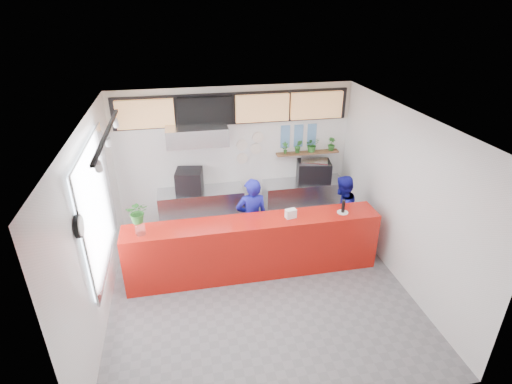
# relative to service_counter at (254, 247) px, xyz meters

# --- Properties ---
(floor) EXTENTS (5.00, 5.00, 0.00)m
(floor) POSITION_rel_service_counter_xyz_m (0.00, -0.40, -0.55)
(floor) COLOR slate
(floor) RESTS_ON ground
(ceiling) EXTENTS (5.00, 5.00, 0.00)m
(ceiling) POSITION_rel_service_counter_xyz_m (0.00, -0.40, 2.45)
(ceiling) COLOR silver
(wall_back) EXTENTS (5.00, 0.00, 5.00)m
(wall_back) POSITION_rel_service_counter_xyz_m (0.00, 2.10, 0.95)
(wall_back) COLOR white
(wall_back) RESTS_ON ground
(wall_left) EXTENTS (0.00, 5.00, 5.00)m
(wall_left) POSITION_rel_service_counter_xyz_m (-2.50, -0.40, 0.95)
(wall_left) COLOR white
(wall_left) RESTS_ON ground
(wall_right) EXTENTS (0.00, 5.00, 5.00)m
(wall_right) POSITION_rel_service_counter_xyz_m (2.50, -0.40, 0.95)
(wall_right) COLOR white
(wall_right) RESTS_ON ground
(service_counter) EXTENTS (4.50, 0.60, 1.10)m
(service_counter) POSITION_rel_service_counter_xyz_m (0.00, 0.00, 0.00)
(service_counter) COLOR #B4150C
(service_counter) RESTS_ON ground
(cream_band) EXTENTS (5.00, 0.02, 0.80)m
(cream_band) POSITION_rel_service_counter_xyz_m (0.00, 2.09, 2.05)
(cream_band) COLOR beige
(cream_band) RESTS_ON wall_back
(prep_bench) EXTENTS (1.80, 0.60, 0.90)m
(prep_bench) POSITION_rel_service_counter_xyz_m (-0.80, 1.80, -0.10)
(prep_bench) COLOR #B2B5BA
(prep_bench) RESTS_ON ground
(panini_oven) EXTENTS (0.61, 0.61, 0.48)m
(panini_oven) POSITION_rel_service_counter_xyz_m (-1.01, 1.80, 0.59)
(panini_oven) COLOR black
(panini_oven) RESTS_ON prep_bench
(extraction_hood) EXTENTS (1.20, 0.70, 0.35)m
(extraction_hood) POSITION_rel_service_counter_xyz_m (-0.80, 1.75, 1.60)
(extraction_hood) COLOR #B2B5BA
(extraction_hood) RESTS_ON ceiling
(hood_lip) EXTENTS (1.20, 0.69, 0.31)m
(hood_lip) POSITION_rel_service_counter_xyz_m (-0.80, 1.75, 1.40)
(hood_lip) COLOR #B2B5BA
(hood_lip) RESTS_ON ceiling
(right_bench) EXTENTS (1.80, 0.60, 0.90)m
(right_bench) POSITION_rel_service_counter_xyz_m (1.50, 1.80, -0.10)
(right_bench) COLOR #B2B5BA
(right_bench) RESTS_ON ground
(espresso_machine) EXTENTS (0.79, 0.63, 0.46)m
(espresso_machine) POSITION_rel_service_counter_xyz_m (1.70, 1.80, 0.58)
(espresso_machine) COLOR black
(espresso_machine) RESTS_ON right_bench
(espresso_tray) EXTENTS (0.67, 0.56, 0.05)m
(espresso_tray) POSITION_rel_service_counter_xyz_m (1.70, 1.80, 0.83)
(espresso_tray) COLOR #B9BBC1
(espresso_tray) RESTS_ON espresso_machine
(herb_shelf) EXTENTS (1.40, 0.18, 0.04)m
(herb_shelf) POSITION_rel_service_counter_xyz_m (1.60, 2.00, 0.95)
(herb_shelf) COLOR brown
(herb_shelf) RESTS_ON wall_back
(menu_board_far_left) EXTENTS (1.10, 0.10, 0.55)m
(menu_board_far_left) POSITION_rel_service_counter_xyz_m (-1.75, 1.98, 2.00)
(menu_board_far_left) COLOR tan
(menu_board_far_left) RESTS_ON wall_back
(menu_board_mid_left) EXTENTS (1.10, 0.10, 0.55)m
(menu_board_mid_left) POSITION_rel_service_counter_xyz_m (-0.59, 1.98, 2.00)
(menu_board_mid_left) COLOR black
(menu_board_mid_left) RESTS_ON wall_back
(menu_board_mid_right) EXTENTS (1.10, 0.10, 0.55)m
(menu_board_mid_right) POSITION_rel_service_counter_xyz_m (0.57, 1.98, 2.00)
(menu_board_mid_right) COLOR tan
(menu_board_mid_right) RESTS_ON wall_back
(menu_board_far_right) EXTENTS (1.10, 0.10, 0.55)m
(menu_board_far_right) POSITION_rel_service_counter_xyz_m (1.73, 1.98, 2.00)
(menu_board_far_right) COLOR tan
(menu_board_far_right) RESTS_ON wall_back
(soffit) EXTENTS (4.80, 0.04, 0.65)m
(soffit) POSITION_rel_service_counter_xyz_m (0.00, 2.06, 2.00)
(soffit) COLOR black
(soffit) RESTS_ON wall_back
(window_pane) EXTENTS (0.04, 2.20, 1.90)m
(window_pane) POSITION_rel_service_counter_xyz_m (-2.47, -0.10, 1.15)
(window_pane) COLOR silver
(window_pane) RESTS_ON wall_left
(window_frame) EXTENTS (0.03, 2.30, 2.00)m
(window_frame) POSITION_rel_service_counter_xyz_m (-2.45, -0.10, 1.15)
(window_frame) COLOR #B2B5BA
(window_frame) RESTS_ON wall_left
(wall_clock_rim) EXTENTS (0.05, 0.30, 0.30)m
(wall_clock_rim) POSITION_rel_service_counter_xyz_m (-2.46, -1.30, 1.50)
(wall_clock_rim) COLOR black
(wall_clock_rim) RESTS_ON wall_left
(wall_clock_face) EXTENTS (0.02, 0.26, 0.26)m
(wall_clock_face) POSITION_rel_service_counter_xyz_m (-2.43, -1.30, 1.50)
(wall_clock_face) COLOR white
(wall_clock_face) RESTS_ON wall_left
(track_rail) EXTENTS (0.05, 2.40, 0.04)m
(track_rail) POSITION_rel_service_counter_xyz_m (-2.10, -0.40, 2.39)
(track_rail) COLOR black
(track_rail) RESTS_ON ceiling
(dec_plate_a) EXTENTS (0.24, 0.03, 0.24)m
(dec_plate_a) POSITION_rel_service_counter_xyz_m (0.15, 2.07, 1.20)
(dec_plate_a) COLOR silver
(dec_plate_a) RESTS_ON wall_back
(dec_plate_b) EXTENTS (0.24, 0.03, 0.24)m
(dec_plate_b) POSITION_rel_service_counter_xyz_m (0.45, 2.07, 1.10)
(dec_plate_b) COLOR silver
(dec_plate_b) RESTS_ON wall_back
(dec_plate_c) EXTENTS (0.24, 0.03, 0.24)m
(dec_plate_c) POSITION_rel_service_counter_xyz_m (0.15, 2.07, 0.90)
(dec_plate_c) COLOR silver
(dec_plate_c) RESTS_ON wall_back
(dec_plate_d) EXTENTS (0.24, 0.03, 0.24)m
(dec_plate_d) POSITION_rel_service_counter_xyz_m (0.50, 2.07, 1.35)
(dec_plate_d) COLOR silver
(dec_plate_d) RESTS_ON wall_back
(photo_frame_a) EXTENTS (0.20, 0.02, 0.25)m
(photo_frame_a) POSITION_rel_service_counter_xyz_m (1.10, 2.08, 1.45)
(photo_frame_a) COLOR #598CBF
(photo_frame_a) RESTS_ON wall_back
(photo_frame_b) EXTENTS (0.20, 0.02, 0.25)m
(photo_frame_b) POSITION_rel_service_counter_xyz_m (1.40, 2.08, 1.45)
(photo_frame_b) COLOR #598CBF
(photo_frame_b) RESTS_ON wall_back
(photo_frame_c) EXTENTS (0.20, 0.02, 0.25)m
(photo_frame_c) POSITION_rel_service_counter_xyz_m (1.70, 2.08, 1.45)
(photo_frame_c) COLOR #598CBF
(photo_frame_c) RESTS_ON wall_back
(photo_frame_d) EXTENTS (0.20, 0.02, 0.25)m
(photo_frame_d) POSITION_rel_service_counter_xyz_m (1.10, 2.08, 1.20)
(photo_frame_d) COLOR #598CBF
(photo_frame_d) RESTS_ON wall_back
(photo_frame_e) EXTENTS (0.20, 0.02, 0.25)m
(photo_frame_e) POSITION_rel_service_counter_xyz_m (1.40, 2.08, 1.20)
(photo_frame_e) COLOR #598CBF
(photo_frame_e) RESTS_ON wall_back
(photo_frame_f) EXTENTS (0.20, 0.02, 0.25)m
(photo_frame_f) POSITION_rel_service_counter_xyz_m (1.70, 2.08, 1.20)
(photo_frame_f) COLOR #598CBF
(photo_frame_f) RESTS_ON wall_back
(staff_center) EXTENTS (0.61, 0.40, 1.65)m
(staff_center) POSITION_rel_service_counter_xyz_m (0.07, 0.53, 0.28)
(staff_center) COLOR #151691
(staff_center) RESTS_ON ground
(staff_right) EXTENTS (0.93, 0.89, 1.52)m
(staff_right) POSITION_rel_service_counter_xyz_m (1.87, 0.57, 0.21)
(staff_right) COLOR #151691
(staff_right) RESTS_ON ground
(herb_a) EXTENTS (0.14, 0.10, 0.26)m
(herb_a) POSITION_rel_service_counter_xyz_m (1.09, 2.00, 1.10)
(herb_a) COLOR #2A6A25
(herb_a) RESTS_ON herb_shelf
(herb_b) EXTENTS (0.20, 0.18, 0.29)m
(herb_b) POSITION_rel_service_counter_xyz_m (1.38, 2.00, 1.12)
(herb_b) COLOR #2A6A25
(herb_b) RESTS_ON herb_shelf
(herb_c) EXTENTS (0.32, 0.28, 0.33)m
(herb_c) POSITION_rel_service_counter_xyz_m (1.69, 2.00, 1.13)
(herb_c) COLOR #2A6A25
(herb_c) RESTS_ON herb_shelf
(herb_d) EXTENTS (0.18, 0.17, 0.29)m
(herb_d) POSITION_rel_service_counter_xyz_m (2.14, 2.00, 1.11)
(herb_d) COLOR #2A6A25
(herb_d) RESTS_ON herb_shelf
(glass_vase) EXTENTS (0.17, 0.17, 0.20)m
(glass_vase) POSITION_rel_service_counter_xyz_m (-1.90, -0.06, 0.65)
(glass_vase) COLOR white
(glass_vase) RESTS_ON service_counter
(basil_vase) EXTENTS (0.35, 0.30, 0.38)m
(basil_vase) POSITION_rel_service_counter_xyz_m (-1.90, -0.06, 0.96)
(basil_vase) COLOR #2A6A25
(basil_vase) RESTS_ON glass_vase
(napkin_holder) EXTENTS (0.20, 0.15, 0.16)m
(napkin_holder) POSITION_rel_service_counter_xyz_m (0.66, -0.02, 0.63)
(napkin_holder) COLOR white
(napkin_holder) RESTS_ON service_counter
(white_plate) EXTENTS (0.25, 0.25, 0.01)m
(white_plate) POSITION_rel_service_counter_xyz_m (1.62, -0.04, 0.56)
(white_plate) COLOR white
(white_plate) RESTS_ON service_counter
(pepper_mill) EXTENTS (0.08, 0.08, 0.25)m
(pepper_mill) POSITION_rel_service_counter_xyz_m (1.62, -0.04, 0.69)
(pepper_mill) COLOR black
(pepper_mill) RESTS_ON white_plate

